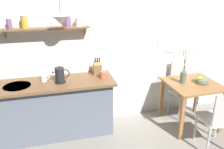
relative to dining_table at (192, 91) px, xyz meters
The scene contains 14 objects.
ground_plane 1.34m from the dining_table, behind, with size 14.00×14.00×0.00m, color gray.
back_wall 1.37m from the dining_table, 147.80° to the left, with size 6.80×0.11×2.70m.
kitchen_counter 2.21m from the dining_table, behind, with size 1.83×0.63×0.90m.
wall_shelf 2.46m from the dining_table, 167.98° to the left, with size 1.23×0.20×0.32m.
dining_table is the anchor object (origin of this frame).
dining_chair_near 0.69m from the dining_table, 90.20° to the right, with size 0.45×0.47×0.92m.
dining_chair_far 0.40m from the dining_table, 83.60° to the left, with size 0.46×0.43×1.00m.
fruit_bowl 0.22m from the dining_table, ahead, with size 0.21×0.21×0.12m.
twig_vase 0.29m from the dining_table, 164.45° to the left, with size 0.09×0.09×0.56m.
electric_kettle 2.11m from the dining_table, behind, with size 0.25×0.16×0.25m.
knife_block 1.58m from the dining_table, 164.52° to the left, with size 0.12×0.17×0.29m.
coffee_mug_by_sink 2.34m from the dining_table, behind, with size 0.13×0.09×0.10m.
coffee_mug_spare 1.48m from the dining_table, behind, with size 0.13×0.09×0.10m.
pendant_lamp 2.32m from the dining_table, behind, with size 0.25×0.25×0.53m.
Camera 1 is at (-0.95, -3.00, 2.22)m, focal length 37.70 mm.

